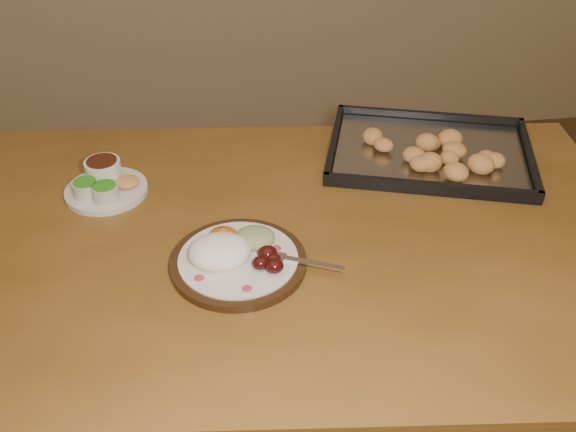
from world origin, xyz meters
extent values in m
cube|color=brown|center=(-0.07, 0.28, 0.73)|extent=(1.59, 1.06, 0.04)
cylinder|color=#4E3117|center=(-0.70, 0.73, 0.35)|extent=(0.07, 0.07, 0.71)
cylinder|color=#4E3117|center=(0.65, 0.58, 0.35)|extent=(0.07, 0.07, 0.71)
cylinder|color=black|center=(-0.14, 0.20, 0.76)|extent=(0.26, 0.26, 0.02)
cylinder|color=beige|center=(-0.14, 0.20, 0.77)|extent=(0.22, 0.22, 0.01)
ellipsoid|color=#B82C3E|center=(-0.21, 0.15, 0.77)|extent=(0.02, 0.02, 0.00)
ellipsoid|color=#B82C3E|center=(-0.13, 0.11, 0.77)|extent=(0.02, 0.02, 0.00)
ellipsoid|color=#B82C3E|center=(-0.06, 0.21, 0.77)|extent=(0.02, 0.02, 0.00)
ellipsoid|color=#B82C3E|center=(-0.21, 0.24, 0.77)|extent=(0.02, 0.02, 0.00)
ellipsoid|color=white|center=(-0.17, 0.20, 0.78)|extent=(0.14, 0.13, 0.05)
ellipsoid|color=#400B09|center=(-0.10, 0.16, 0.78)|extent=(0.03, 0.03, 0.02)
ellipsoid|color=#400B09|center=(-0.07, 0.17, 0.78)|extent=(0.03, 0.03, 0.02)
ellipsoid|color=#400B09|center=(-0.08, 0.19, 0.78)|extent=(0.03, 0.03, 0.02)
ellipsoid|color=#400B09|center=(-0.07, 0.15, 0.78)|extent=(0.03, 0.03, 0.02)
ellipsoid|color=tan|center=(-0.10, 0.24, 0.78)|extent=(0.10, 0.09, 0.03)
cone|color=#D05C12|center=(-0.16, 0.27, 0.78)|extent=(0.06, 0.07, 0.02)
cube|color=white|center=(0.00, 0.16, 0.77)|extent=(0.12, 0.06, 0.00)
cube|color=white|center=(-0.06, 0.19, 0.77)|extent=(0.04, 0.03, 0.00)
cylinder|color=white|center=(-0.09, 0.19, 0.77)|extent=(0.03, 0.01, 0.00)
cylinder|color=white|center=(-0.08, 0.19, 0.77)|extent=(0.03, 0.01, 0.00)
cylinder|color=white|center=(-0.08, 0.20, 0.77)|extent=(0.03, 0.01, 0.00)
cylinder|color=white|center=(-0.08, 0.20, 0.77)|extent=(0.03, 0.01, 0.00)
cylinder|color=beige|center=(-0.40, 0.48, 0.76)|extent=(0.18, 0.18, 0.01)
cylinder|color=beige|center=(-0.44, 0.45, 0.78)|extent=(0.06, 0.06, 0.03)
cylinder|color=#2E8E1C|center=(-0.44, 0.45, 0.80)|extent=(0.05, 0.05, 0.00)
cylinder|color=beige|center=(-0.39, 0.43, 0.78)|extent=(0.06, 0.06, 0.03)
cylinder|color=#2E8E1C|center=(-0.39, 0.43, 0.80)|extent=(0.05, 0.05, 0.00)
cylinder|color=white|center=(-0.41, 0.52, 0.79)|extent=(0.08, 0.08, 0.04)
cylinder|color=#361509|center=(-0.41, 0.52, 0.81)|extent=(0.07, 0.07, 0.00)
ellipsoid|color=#CD9048|center=(-0.35, 0.48, 0.77)|extent=(0.05, 0.05, 0.02)
cube|color=black|center=(0.34, 0.53, 0.75)|extent=(0.55, 0.47, 0.01)
cube|color=black|center=(0.39, 0.69, 0.77)|extent=(0.45, 0.15, 0.02)
cube|color=black|center=(0.29, 0.37, 0.77)|extent=(0.45, 0.15, 0.02)
cube|color=black|center=(0.56, 0.47, 0.77)|extent=(0.11, 0.33, 0.02)
cube|color=black|center=(0.13, 0.60, 0.77)|extent=(0.11, 0.33, 0.02)
cube|color=#BCBCC1|center=(0.34, 0.53, 0.76)|extent=(0.51, 0.43, 0.00)
ellipsoid|color=gold|center=(0.40, 0.52, 0.78)|extent=(0.05, 0.05, 0.04)
ellipsoid|color=gold|center=(0.46, 0.53, 0.78)|extent=(0.07, 0.07, 0.04)
ellipsoid|color=gold|center=(0.41, 0.60, 0.78)|extent=(0.07, 0.07, 0.04)
ellipsoid|color=gold|center=(0.39, 0.58, 0.78)|extent=(0.06, 0.06, 0.04)
ellipsoid|color=gold|center=(0.35, 0.62, 0.78)|extent=(0.06, 0.06, 0.04)
ellipsoid|color=gold|center=(0.32, 0.57, 0.78)|extent=(0.07, 0.07, 0.04)
ellipsoid|color=gold|center=(0.25, 0.60, 0.78)|extent=(0.07, 0.07, 0.04)
ellipsoid|color=gold|center=(0.27, 0.56, 0.78)|extent=(0.05, 0.05, 0.04)
ellipsoid|color=gold|center=(0.21, 0.55, 0.78)|extent=(0.07, 0.07, 0.04)
ellipsoid|color=gold|center=(0.26, 0.49, 0.78)|extent=(0.07, 0.07, 0.04)
ellipsoid|color=gold|center=(0.32, 0.50, 0.78)|extent=(0.06, 0.06, 0.04)
ellipsoid|color=gold|center=(0.35, 0.46, 0.78)|extent=(0.06, 0.06, 0.04)
ellipsoid|color=gold|center=(0.37, 0.44, 0.78)|extent=(0.07, 0.07, 0.04)
ellipsoid|color=gold|center=(0.46, 0.47, 0.78)|extent=(0.07, 0.07, 0.04)
camera|label=1|loc=(-0.17, -0.72, 1.53)|focal=40.00mm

